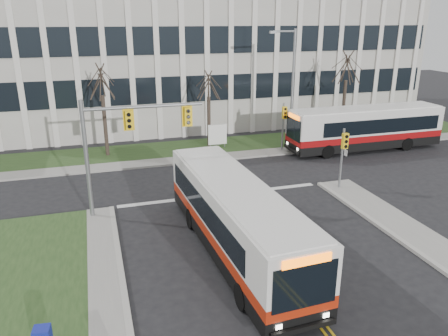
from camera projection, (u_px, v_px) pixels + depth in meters
ground at (276, 266)px, 18.40m from camera, size 120.00×120.00×0.00m
sidewalk_cross at (257, 153)px, 33.51m from camera, size 44.00×1.60×0.14m
building_lawn at (245, 144)px, 36.05m from camera, size 44.00×5.00×0.12m
office_building at (207, 58)px, 44.98m from camera, size 40.00×16.00×12.00m
mast_arm_signal at (119, 137)px, 21.95m from camera, size 6.11×0.38×6.20m
signal_pole_near at (343, 150)px, 25.82m from camera, size 0.34×0.39×3.80m
signal_pole_far at (284, 120)px, 33.51m from camera, size 0.34×0.39×3.80m
streetlight at (291, 83)px, 33.59m from camera, size 2.15×0.25×9.20m
directory_sign at (217, 135)px, 34.54m from camera, size 1.50×0.12×2.00m
tree_left at (101, 83)px, 31.24m from camera, size 1.80×1.80×7.70m
tree_mid at (209, 87)px, 33.83m from camera, size 1.80×1.80×6.82m
tree_right at (347, 69)px, 36.63m from camera, size 1.80×1.80×8.25m
bus_main at (235, 220)px, 18.96m from camera, size 3.16×12.09×3.20m
bus_cross at (365, 129)px, 34.28m from camera, size 12.40×2.72×3.31m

